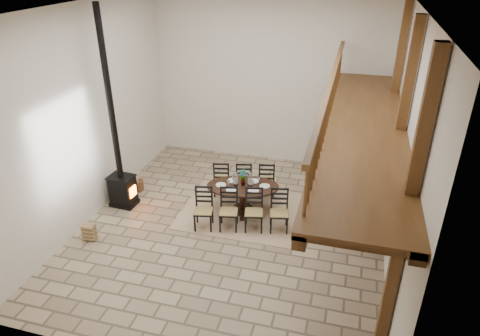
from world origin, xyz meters
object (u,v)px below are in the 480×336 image
(dining_table, at_px, (243,200))
(log_stack, at_px, (89,232))
(log_basket, at_px, (135,184))
(wood_stove, at_px, (119,166))

(dining_table, bearing_deg, log_stack, -159.30)
(log_stack, bearing_deg, log_basket, 92.05)
(dining_table, bearing_deg, log_basket, 161.60)
(dining_table, relative_size, wood_stove, 0.47)
(wood_stove, xyz_separation_m, log_stack, (-0.01, -1.58, -0.92))
(dining_table, height_order, log_stack, dining_table)
(log_basket, relative_size, log_stack, 1.13)
(log_basket, distance_m, log_stack, 2.35)
(wood_stove, bearing_deg, log_basket, 100.86)
(wood_stove, height_order, log_basket, wood_stove)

